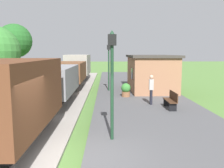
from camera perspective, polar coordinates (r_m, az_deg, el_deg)
The scene contains 11 objects.
ground_plane at distance 7.21m, azimuth -8.69°, elevation -19.00°, with size 160.00×160.00×0.00m, color #517A38.
platform_slab at distance 7.47m, azimuth 17.69°, elevation -17.23°, with size 6.00×60.00×0.25m, color #4C4C4F.
rail_near at distance 7.52m, azimuth -22.09°, elevation -16.73°, with size 0.07×60.00×0.14m, color slate.
freight_train at distance 18.04m, azimuth -11.84°, elevation 2.14°, with size 2.50×26.00×2.72m.
station_hut at distance 18.95m, azimuth 9.35°, elevation 2.76°, with size 3.50×5.80×2.78m.
bench_near_hut at distance 12.96m, azimuth 14.15°, elevation -3.74°, with size 0.42×1.50×0.91m.
person_waiting at distance 13.70m, azimuth 9.47°, elevation -1.05°, with size 0.28×0.40×1.71m.
potted_planter at distance 16.00m, azimuth 3.37°, elevation -1.39°, with size 0.64×0.64×0.92m.
lamp_post_near at distance 7.83m, azimuth 0.01°, elevation 4.54°, with size 0.28×0.28×3.70m.
lamp_post_far at distance 18.42m, azimuth -0.79°, elevation 6.30°, with size 0.28×0.28×3.70m.
tree_field_left at distance 27.25m, azimuth -22.47°, elevation 9.60°, with size 3.56×3.56×6.23m.
Camera 1 is at (0.88, -6.40, 3.22)m, focal length 37.77 mm.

